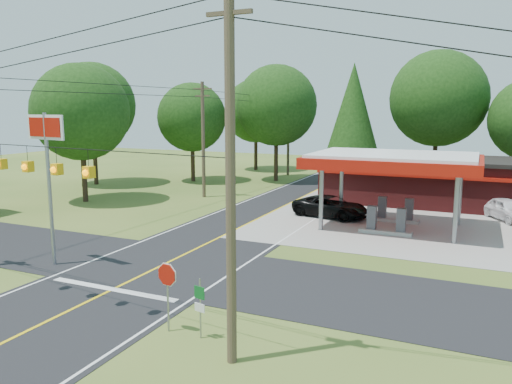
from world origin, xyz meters
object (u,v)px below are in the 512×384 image
at_px(gas_canopy, 393,163).
at_px(suv_car, 331,207).
at_px(sedan_car, 508,210).
at_px(octagonal_stop_sign, 167,280).
at_px(big_stop_sign, 47,152).

height_order(gas_canopy, suv_car, gas_canopy).
relative_size(suv_car, sedan_car, 1.22).
xyz_separation_m(suv_car, octagonal_stop_sign, (0.00, -20.51, 1.11)).
distance_m(suv_car, sedan_car, 12.26).
bearing_deg(big_stop_sign, gas_canopy, 46.99).
distance_m(big_stop_sign, octagonal_stop_sign, 10.99).
distance_m(gas_canopy, octagonal_stop_sign, 19.69).
xyz_separation_m(suv_car, big_stop_sign, (-9.50, -16.51, 4.91)).
xyz_separation_m(big_stop_sign, octagonal_stop_sign, (9.50, -4.00, -3.80)).
relative_size(sedan_car, octagonal_stop_sign, 1.79).
xyz_separation_m(gas_canopy, octagonal_stop_sign, (-4.50, -19.01, -2.40)).
distance_m(sedan_car, big_stop_sign, 29.83).
relative_size(suv_car, big_stop_sign, 0.72).
bearing_deg(octagonal_stop_sign, big_stop_sign, 157.15).
distance_m(suv_car, octagonal_stop_sign, 20.54).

